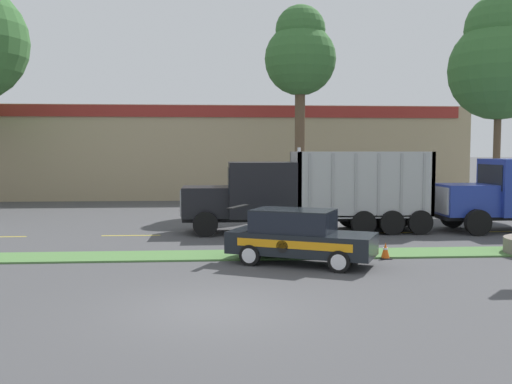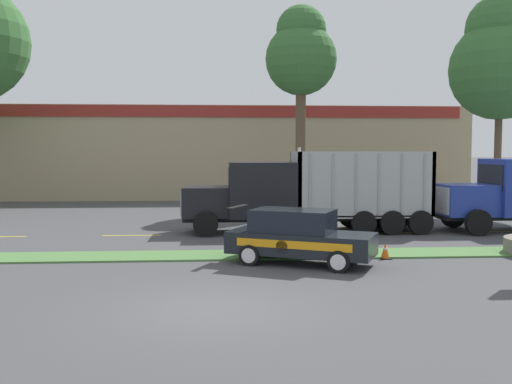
{
  "view_description": "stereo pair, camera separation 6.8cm",
  "coord_description": "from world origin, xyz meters",
  "views": [
    {
      "loc": [
        0.11,
        -12.32,
        3.47
      ],
      "look_at": [
        1.57,
        8.04,
        2.0
      ],
      "focal_mm": 40.0,
      "sensor_mm": 36.0,
      "label": 1
    },
    {
      "loc": [
        0.18,
        -12.32,
        3.47
      ],
      "look_at": [
        1.57,
        8.04,
        2.0
      ],
      "focal_mm": 40.0,
      "sensor_mm": 36.0,
      "label": 2
    }
  ],
  "objects": [
    {
      "name": "rally_car",
      "position": [
        2.66,
        4.88,
        0.86
      ],
      "size": [
        4.73,
        3.45,
        1.71
      ],
      "color": "black",
      "rests_on": "ground_plane"
    },
    {
      "name": "centre_line_7",
      "position": [
        12.85,
        11.2,
        0.0
      ],
      "size": [
        2.4,
        0.14,
        0.01
      ],
      "primitive_type": "cube",
      "color": "yellow",
      "rests_on": "ground_plane"
    },
    {
      "name": "grass_verge",
      "position": [
        0.0,
        6.34,
        0.03
      ],
      "size": [
        120.0,
        1.74,
        0.06
      ],
      "primitive_type": "cube",
      "color": "#517F42",
      "rests_on": "ground_plane"
    },
    {
      "name": "centre_line_4",
      "position": [
        -3.35,
        11.2,
        0.0
      ],
      "size": [
        2.4,
        0.14,
        0.01
      ],
      "primitive_type": "cube",
      "color": "yellow",
      "rests_on": "ground_plane"
    },
    {
      "name": "tree_behind_far_right",
      "position": [
        5.14,
        21.39,
        9.13
      ],
      "size": [
        4.2,
        4.2,
        12.0
      ],
      "color": "brown",
      "rests_on": "ground_plane"
    },
    {
      "name": "dump_truck_trail",
      "position": [
        3.17,
        11.84,
        1.58
      ],
      "size": [
        10.53,
        2.76,
        3.61
      ],
      "color": "black",
      "rests_on": "ground_plane"
    },
    {
      "name": "ground_plane",
      "position": [
        0.0,
        0.0,
        0.0
      ],
      "size": [
        600.0,
        600.0,
        0.0
      ],
      "primitive_type": "plane",
      "color": "#474749"
    },
    {
      "name": "store_building_backdrop",
      "position": [
        -1.22,
        33.54,
        3.33
      ],
      "size": [
        39.34,
        12.1,
        6.66
      ],
      "color": "tan",
      "rests_on": "ground_plane"
    },
    {
      "name": "centre_line_6",
      "position": [
        7.45,
        11.2,
        0.0
      ],
      "size": [
        2.4,
        0.14,
        0.01
      ],
      "primitive_type": "cube",
      "color": "yellow",
      "rests_on": "ground_plane"
    },
    {
      "name": "centre_line_5",
      "position": [
        2.05,
        11.2,
        0.0
      ],
      "size": [
        2.4,
        0.14,
        0.01
      ],
      "primitive_type": "cube",
      "color": "yellow",
      "rests_on": "ground_plane"
    },
    {
      "name": "tree_behind_left",
      "position": [
        15.64,
        18.17,
        8.45
      ],
      "size": [
        5.47,
        5.47,
        12.01
      ],
      "color": "brown",
      "rests_on": "ground_plane"
    },
    {
      "name": "traffic_cone",
      "position": [
        5.58,
        5.51,
        0.25
      ],
      "size": [
        0.37,
        0.37,
        0.52
      ],
      "color": "black",
      "rests_on": "ground_plane"
    }
  ]
}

